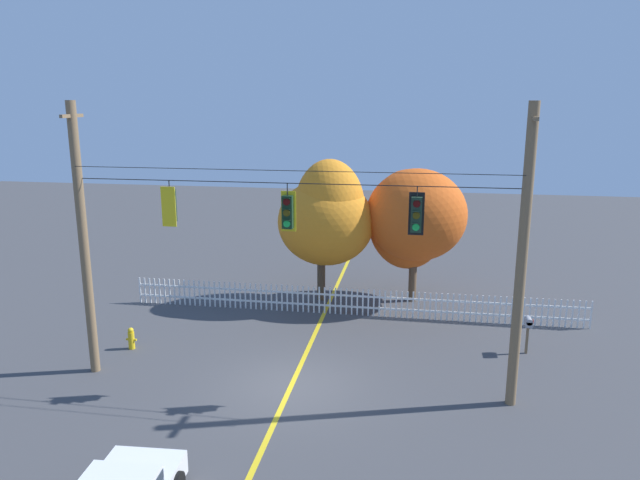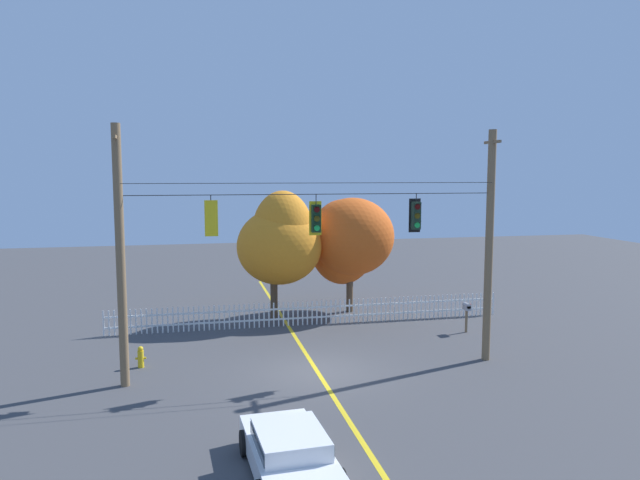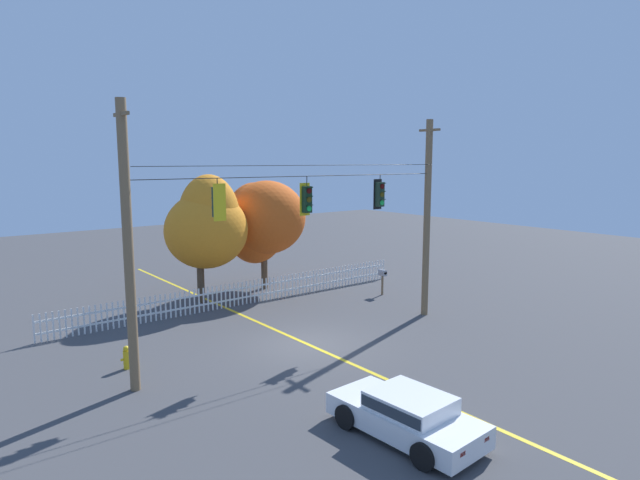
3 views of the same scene
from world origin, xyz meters
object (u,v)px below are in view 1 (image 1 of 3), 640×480
Objects in this scene: autumn_maple_near_fence at (327,217)px; traffic_signal_northbound_secondary at (170,206)px; fire_hydrant at (131,338)px; traffic_signal_northbound_primary at (288,212)px; autumn_maple_mid at (413,217)px; traffic_signal_southbound_primary at (416,214)px; roadside_mailbox at (528,324)px.

traffic_signal_northbound_secondary is at bearing -113.94° from autumn_maple_near_fence.
traffic_signal_northbound_secondary is 1.72× the size of fire_hydrant.
traffic_signal_northbound_primary is at bearing -16.48° from fire_hydrant.
autumn_maple_near_fence is at bearing 66.06° from traffic_signal_northbound_secondary.
autumn_maple_mid is 7.38× the size of fire_hydrant.
autumn_maple_near_fence is at bearing 90.49° from traffic_signal_northbound_primary.
autumn_maple_near_fence reaches higher than autumn_maple_mid.
traffic_signal_southbound_primary is 1.78× the size of fire_hydrant.
autumn_maple_near_fence reaches higher than roadside_mailbox.
autumn_maple_near_fence is at bearing 115.38° from traffic_signal_southbound_primary.
traffic_signal_northbound_primary is at bearing -89.51° from autumn_maple_near_fence.
traffic_signal_southbound_primary is 0.24× the size of autumn_maple_mid.
traffic_signal_southbound_primary is (3.64, 0.00, 0.04)m from traffic_signal_northbound_primary.
traffic_signal_northbound_primary is at bearing -111.92° from autumn_maple_mid.
autumn_maple_mid is (3.47, 8.63, -1.73)m from traffic_signal_northbound_primary.
roadside_mailbox reaches higher than fire_hydrant.
roadside_mailbox is (7.63, -4.12, -2.70)m from autumn_maple_near_fence.
traffic_signal_northbound_secondary is 0.23× the size of autumn_maple_mid.
traffic_signal_northbound_secondary is at bearing -179.85° from traffic_signal_southbound_primary.
roadside_mailbox is at bearing 7.91° from fire_hydrant.
autumn_maple_near_fence is 9.08m from roadside_mailbox.
traffic_signal_southbound_primary is at bearing -88.88° from autumn_maple_mid.
fire_hydrant is (-9.57, -6.83, -3.33)m from autumn_maple_mid.
autumn_maple_mid is at bearing 91.12° from traffic_signal_southbound_primary.
traffic_signal_northbound_secondary is 3.55m from traffic_signal_northbound_primary.
autumn_maple_mid is (3.54, 0.81, -0.06)m from autumn_maple_near_fence.
traffic_signal_northbound_secondary is at bearing -161.49° from roadside_mailbox.
traffic_signal_northbound_secondary reaches higher than fire_hydrant.
roadside_mailbox is at bearing 26.08° from traffic_signal_northbound_primary.
fire_hydrant is (-6.03, -6.01, -3.38)m from autumn_maple_near_fence.
autumn_maple_near_fence is 7.87× the size of fire_hydrant.
autumn_maple_near_fence is at bearing 151.63° from roadside_mailbox.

